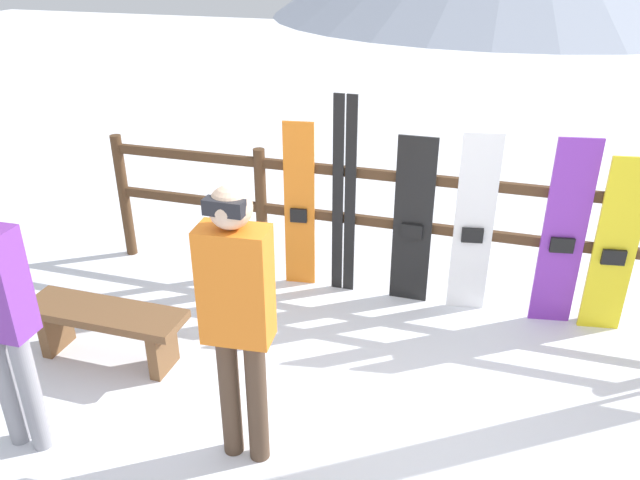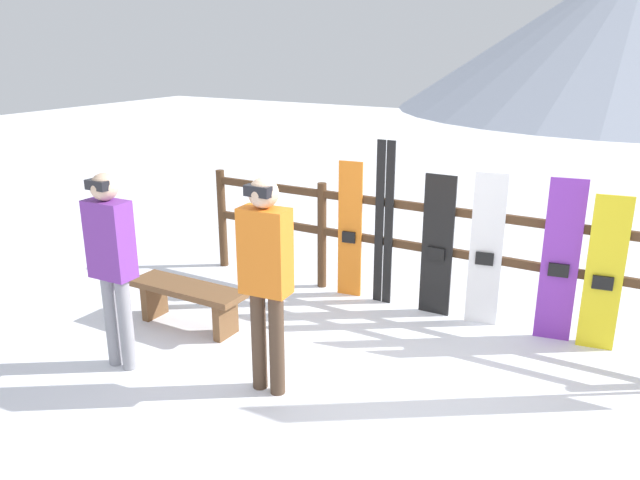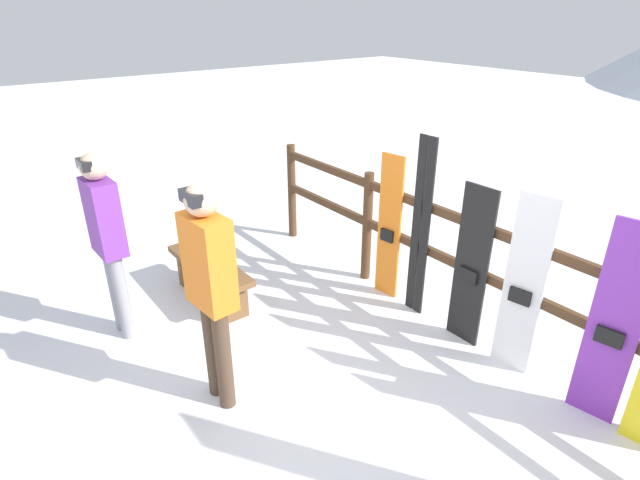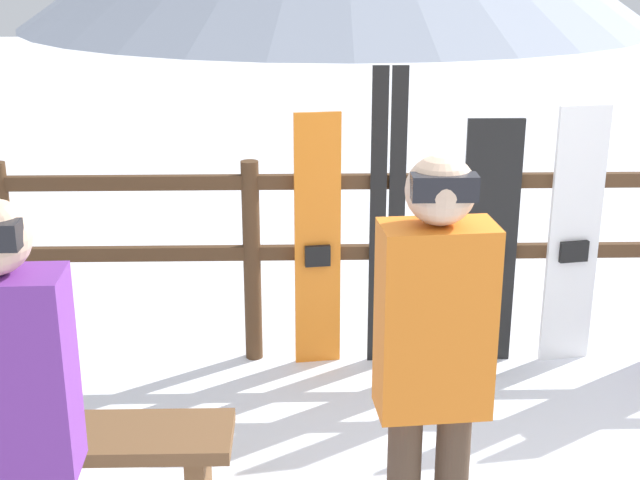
{
  "view_description": "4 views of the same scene",
  "coord_description": "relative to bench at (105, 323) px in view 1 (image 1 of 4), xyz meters",
  "views": [
    {
      "loc": [
        0.56,
        -2.97,
        2.81
      ],
      "look_at": [
        -0.62,
        0.95,
        0.81
      ],
      "focal_mm": 35.0,
      "sensor_mm": 36.0,
      "label": 1
    },
    {
      "loc": [
        1.85,
        -3.98,
        2.66
      ],
      "look_at": [
        -0.94,
        0.89,
        0.85
      ],
      "focal_mm": 35.0,
      "sensor_mm": 36.0,
      "label": 2
    },
    {
      "loc": [
        2.1,
        -1.59,
        2.71
      ],
      "look_at": [
        -1.02,
        0.81,
        0.85
      ],
      "focal_mm": 28.0,
      "sensor_mm": 36.0,
      "label": 3
    },
    {
      "loc": [
        -1.11,
        -3.07,
        2.35
      ],
      "look_at": [
        -1.02,
        0.92,
        1.0
      ],
      "focal_mm": 50.0,
      "sensor_mm": 36.0,
      "label": 4
    }
  ],
  "objects": [
    {
      "name": "ski_pair_black",
      "position": [
        1.37,
        1.48,
        0.55
      ],
      "size": [
        0.2,
        0.02,
        1.72
      ],
      "color": "black",
      "rests_on": "ground"
    },
    {
      "name": "ground_plane",
      "position": [
        2.0,
        -0.18,
        -0.31
      ],
      "size": [
        40.0,
        40.0,
        0.0
      ],
      "primitive_type": "plane",
      "color": "white"
    },
    {
      "name": "snowboard_black_stripe",
      "position": [
        1.95,
        1.48,
        0.4
      ],
      "size": [
        0.31,
        0.06,
        1.43
      ],
      "color": "black",
      "rests_on": "ground"
    },
    {
      "name": "bench",
      "position": [
        0.0,
        0.0,
        0.0
      ],
      "size": [
        1.19,
        0.36,
        0.42
      ],
      "color": "brown",
      "rests_on": "ground"
    },
    {
      "name": "fence",
      "position": [
        2.0,
        1.53,
        0.4
      ],
      "size": [
        5.65,
        0.1,
        1.19
      ],
      "color": "#4C331E",
      "rests_on": "ground"
    },
    {
      "name": "snowboard_yellow",
      "position": [
        3.48,
        1.48,
        0.4
      ],
      "size": [
        0.31,
        0.09,
        1.42
      ],
      "color": "yellow",
      "rests_on": "ground"
    },
    {
      "name": "snowboard_white",
      "position": [
        2.43,
        1.48,
        0.44
      ],
      "size": [
        0.3,
        0.1,
        1.5
      ],
      "color": "white",
      "rests_on": "ground"
    },
    {
      "name": "snowboard_orange",
      "position": [
        0.98,
        1.48,
        0.42
      ],
      "size": [
        0.26,
        0.08,
        1.47
      ],
      "color": "orange",
      "rests_on": "ground"
    },
    {
      "name": "snowboard_purple",
      "position": [
        3.1,
        1.48,
        0.45
      ],
      "size": [
        0.32,
        0.09,
        1.52
      ],
      "color": "purple",
      "rests_on": "ground"
    },
    {
      "name": "person_orange",
      "position": [
        1.33,
        -0.58,
        0.72
      ],
      "size": [
        0.39,
        0.24,
        1.72
      ],
      "color": "#4C3828",
      "rests_on": "ground"
    }
  ]
}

